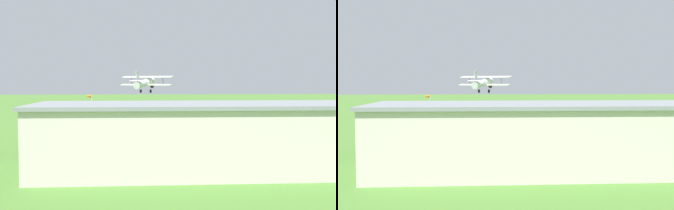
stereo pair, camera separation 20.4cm
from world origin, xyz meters
TOP-DOWN VIEW (x-y plane):
  - ground_plane at (0.00, 0.00)m, footprint 400.00×400.00m
  - hangar at (-2.95, 36.62)m, footprint 38.43×11.41m
  - biplane at (5.25, 3.29)m, footprint 9.52×7.59m
  - car_black at (18.01, 25.91)m, footprint 2.17×4.11m
  - person_beside_truck at (15.37, 24.18)m, footprint 0.54×0.54m
  - person_near_hangar_door at (12.07, 21.67)m, footprint 0.44×0.44m
  - person_crossing_taxiway at (15.22, 21.88)m, footprint 0.54×0.54m
  - windsock at (16.02, -4.14)m, footprint 1.38×1.41m

SIDE VIEW (x-z plane):
  - ground_plane at x=0.00m, z-range 0.00..0.00m
  - person_beside_truck at x=15.37m, z-range -0.01..1.61m
  - car_black at x=18.01m, z-range 0.03..1.61m
  - person_crossing_taxiway at x=15.22m, z-range 0.00..1.69m
  - person_near_hangar_door at x=12.07m, z-range 0.00..1.73m
  - hangar at x=-2.95m, z-range 0.01..6.58m
  - windsock at x=16.02m, z-range 2.31..8.38m
  - biplane at x=5.25m, z-range 6.49..10.43m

